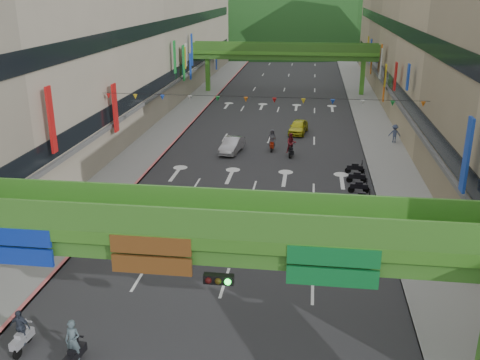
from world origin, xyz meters
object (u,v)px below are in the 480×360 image
scooter_rider_mid (291,145)px  car_yellow (298,127)px  overpass_near (219,253)px  car_silver (232,145)px  scooter_rider_near (74,345)px

scooter_rider_mid → car_yellow: (0.40, 8.26, -0.42)m
overpass_near → car_silver: size_ratio=6.73×
overpass_near → scooter_rider_mid: size_ratio=12.93×
overpass_near → scooter_rider_near: (-5.83, -0.52, -4.21)m
scooter_rider_near → car_yellow: 38.58m
overpass_near → car_yellow: overpass_near is taller
car_silver → scooter_rider_near: bearing=-85.7°
scooter_rider_near → overpass_near: bearing=5.1°
car_silver → car_yellow: size_ratio=1.01×
scooter_rider_mid → car_yellow: bearing=87.2°
overpass_near → scooter_rider_near: overpass_near is taller
scooter_rider_near → car_yellow: scooter_rider_near is taller
car_silver → scooter_rider_mid: bearing=1.5°
car_yellow → scooter_rider_mid: bearing=-84.9°
car_silver → overpass_near: bearing=-74.5°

